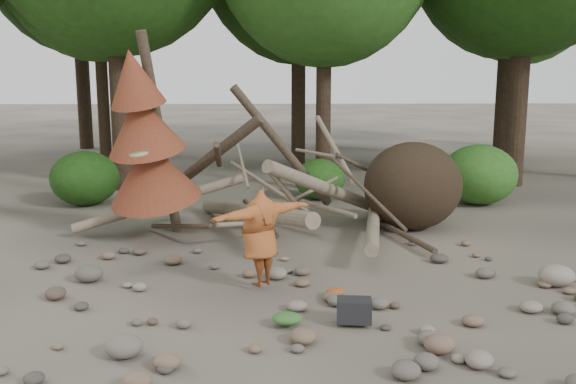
{
  "coord_description": "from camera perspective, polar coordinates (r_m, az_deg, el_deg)",
  "views": [
    {
      "loc": [
        -0.63,
        -9.72,
        3.53
      ],
      "look_at": [
        -0.28,
        1.5,
        1.4
      ],
      "focal_mm": 40.0,
      "sensor_mm": 36.0,
      "label": 1
    }
  ],
  "objects": [
    {
      "name": "dead_conifer",
      "position": [
        13.4,
        -12.49,
        4.41
      ],
      "size": [
        2.06,
        2.16,
        4.35
      ],
      "color": "#4C3F30",
      "rests_on": "ground"
    },
    {
      "name": "cloth_orange",
      "position": [
        10.26,
        4.26,
        -9.08
      ],
      "size": [
        0.29,
        0.24,
        0.11
      ],
      "primitive_type": "ellipsoid",
      "color": "#A1451B",
      "rests_on": "ground"
    },
    {
      "name": "frisbee_thrower",
      "position": [
        10.39,
        -2.51,
        -4.07
      ],
      "size": [
        2.93,
        1.59,
        2.26
      ],
      "color": "#A75425",
      "rests_on": "ground"
    },
    {
      "name": "bush_mid",
      "position": [
        17.83,
        2.85,
        1.14
      ],
      "size": [
        1.4,
        1.4,
        1.12
      ],
      "primitive_type": "ellipsoid",
      "color": "#2A5F1B",
      "rests_on": "ground"
    },
    {
      "name": "cloth_green",
      "position": [
        9.13,
        -0.07,
        -11.45
      ],
      "size": [
        0.43,
        0.35,
        0.16
      ],
      "primitive_type": "ellipsoid",
      "color": "#366B2A",
      "rests_on": "ground"
    },
    {
      "name": "boulder_front_left",
      "position": [
        8.48,
        -14.39,
        -13.13
      ],
      "size": [
        0.49,
        0.44,
        0.29
      ],
      "primitive_type": "ellipsoid",
      "color": "#6E665C",
      "rests_on": "ground"
    },
    {
      "name": "backpack",
      "position": [
        9.22,
        5.89,
        -10.75
      ],
      "size": [
        0.52,
        0.37,
        0.32
      ],
      "primitive_type": "cube",
      "rotation": [
        0.0,
        0.0,
        -0.11
      ],
      "color": "black",
      "rests_on": "ground"
    },
    {
      "name": "boulder_mid_right",
      "position": [
        11.64,
        22.75,
        -6.85
      ],
      "size": [
        0.6,
        0.54,
        0.36
      ],
      "primitive_type": "ellipsoid",
      "color": "gray",
      "rests_on": "ground"
    },
    {
      "name": "boulder_mid_left",
      "position": [
        11.47,
        -17.29,
        -6.92
      ],
      "size": [
        0.48,
        0.43,
        0.29
      ],
      "primitive_type": "ellipsoid",
      "color": "#5D574E",
      "rests_on": "ground"
    },
    {
      "name": "boulder_front_right",
      "position": [
        8.56,
        13.34,
        -13.01
      ],
      "size": [
        0.41,
        0.37,
        0.25
      ],
      "primitive_type": "ellipsoid",
      "color": "#7E604E",
      "rests_on": "ground"
    },
    {
      "name": "bush_right",
      "position": [
        17.85,
        16.63,
        1.5
      ],
      "size": [
        2.0,
        2.0,
        1.6
      ],
      "primitive_type": "ellipsoid",
      "color": "#357123",
      "rests_on": "ground"
    },
    {
      "name": "bush_left",
      "position": [
        17.83,
        -17.61,
        1.17
      ],
      "size": [
        1.8,
        1.8,
        1.44
      ],
      "primitive_type": "ellipsoid",
      "color": "#204B14",
      "rests_on": "ground"
    },
    {
      "name": "deadfall_pile",
      "position": [
        14.44,
        8.83,
        0.33
      ],
      "size": [
        8.55,
        5.24,
        3.3
      ],
      "color": "#332619",
      "rests_on": "ground"
    },
    {
      "name": "ground",
      "position": [
        10.36,
        1.85,
        -9.18
      ],
      "size": [
        120.0,
        120.0,
        0.0
      ],
      "primitive_type": "plane",
      "color": "#514C44",
      "rests_on": "ground"
    }
  ]
}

